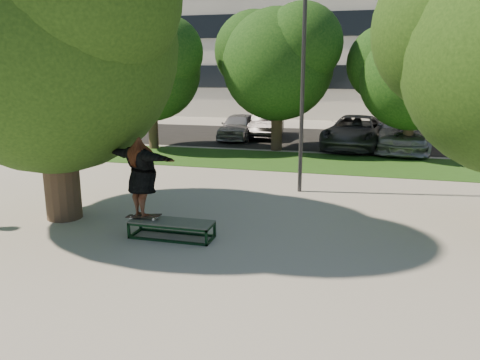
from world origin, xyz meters
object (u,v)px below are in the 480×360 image
(grind_box, at_px, (172,229))
(car_dark, at_px, (267,124))
(lamppost, at_px, (303,83))
(car_grey, at_px, (355,132))
(car_silver_b, at_px, (405,131))
(car_silver_a, at_px, (239,126))
(tree_left, at_px, (47,29))

(grind_box, xyz_separation_m, car_dark, (-1.12, 15.48, 0.49))
(lamppost, relative_size, car_grey, 1.15)
(lamppost, xyz_separation_m, car_silver_b, (3.54, 8.59, -2.33))
(grind_box, bearing_deg, car_silver_b, 66.80)
(grind_box, relative_size, car_silver_a, 0.46)
(grind_box, xyz_separation_m, car_silver_b, (5.67, 13.22, 0.63))
(grind_box, relative_size, car_dark, 0.44)
(grind_box, distance_m, car_silver_b, 14.40)
(tree_left, bearing_deg, car_grey, 61.74)
(lamppost, height_order, car_silver_a, lamppost)
(lamppost, distance_m, car_dark, 11.59)
(lamppost, xyz_separation_m, car_grey, (1.38, 8.50, -2.42))
(car_dark, relative_size, car_silver_b, 0.73)
(lamppost, relative_size, grind_box, 3.39)
(tree_left, bearing_deg, lamppost, 36.42)
(tree_left, height_order, car_silver_a, tree_left)
(car_silver_a, height_order, car_silver_b, car_silver_b)
(car_dark, height_order, car_silver_b, car_silver_b)
(car_dark, bearing_deg, car_silver_a, -143.42)
(tree_left, relative_size, lamppost, 1.16)
(car_silver_a, height_order, car_dark, car_dark)
(car_dark, bearing_deg, lamppost, -77.11)
(lamppost, relative_size, car_silver_b, 1.08)
(lamppost, height_order, car_silver_b, lamppost)
(car_silver_a, bearing_deg, car_silver_b, -9.39)
(tree_left, bearing_deg, car_dark, 82.11)
(tree_left, bearing_deg, car_silver_b, 54.74)
(car_silver_b, bearing_deg, car_grey, -170.81)
(car_silver_b, bearing_deg, tree_left, -118.51)
(car_grey, xyz_separation_m, car_silver_b, (2.17, 0.09, 0.09))
(car_dark, xyz_separation_m, car_grey, (4.62, -2.35, 0.05))
(lamppost, height_order, grind_box, lamppost)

